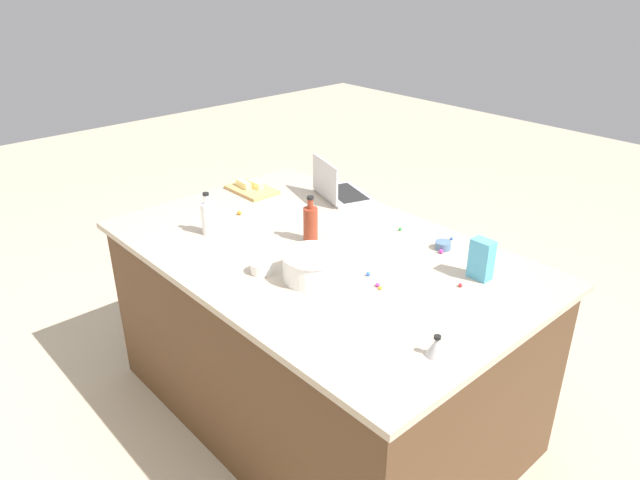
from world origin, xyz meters
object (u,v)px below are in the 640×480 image
ramekin_small (443,245)px  ramekin_medium (262,268)px  candy_bag (481,259)px  butter_stick_left (255,184)px  bottle_soy (310,223)px  mixing_bowl_large (313,265)px  laptop (338,189)px  bottle_vinegar (208,217)px  butter_stick_right (244,184)px  kitchen_timer (436,346)px  cutting_board (252,190)px

ramekin_small → ramekin_medium: (0.37, 0.73, 0.01)m
candy_bag → butter_stick_left: bearing=3.4°
bottle_soy → mixing_bowl_large: bearing=140.2°
laptop → bottle_vinegar: 0.77m
bottle_vinegar → bottle_soy: 0.49m
butter_stick_left → ramekin_medium: size_ratio=1.19×
bottle_vinegar → candy_bag: size_ratio=1.21×
laptop → butter_stick_right: bearing=35.7°
bottle_soy → kitchen_timer: bearing=163.9°
bottle_vinegar → candy_bag: bottle_vinegar is taller
mixing_bowl_large → butter_stick_right: (1.01, -0.38, -0.02)m
bottle_vinegar → kitchen_timer: 1.31m
mixing_bowl_large → bottle_soy: bottle_soy is taller
butter_stick_right → kitchen_timer: bearing=165.9°
butter_stick_right → kitchen_timer: size_ratio=1.43×
butter_stick_left → mixing_bowl_large: bearing=156.4°
cutting_board → ramekin_small: size_ratio=4.05×
bottle_soy → butter_stick_right: (0.74, -0.15, -0.05)m
cutting_board → candy_bag: bearing=-175.7°
bottle_soy → laptop: bearing=-56.8°
mixing_bowl_large → bottle_vinegar: bearing=6.9°
laptop → mixing_bowl_large: laptop is taller
butter_stick_left → ramekin_medium: 0.96m
laptop → butter_stick_left: (0.39, 0.27, -0.01)m
mixing_bowl_large → bottle_soy: (0.27, -0.22, 0.03)m
laptop → kitchen_timer: (-1.23, 0.73, -0.01)m
ramekin_small → kitchen_timer: kitchen_timer is taller
bottle_soy → kitchen_timer: 0.97m
mixing_bowl_large → butter_stick_left: size_ratio=2.33×
butter_stick_right → ramekin_medium: size_ratio=1.19×
bottle_soy → candy_bag: 0.78m
bottle_soy → cutting_board: bearing=-14.1°
bottle_vinegar → butter_stick_left: size_ratio=1.86×
laptop → ramekin_medium: size_ratio=3.91×
bottle_soy → candy_bag: bottle_soy is taller
bottle_vinegar → bottle_soy: size_ratio=0.94×
bottle_soy → ramekin_small: bearing=-140.3°
mixing_bowl_large → ramekin_small: mixing_bowl_large is taller
mixing_bowl_large → butter_stick_right: 1.08m
bottle_vinegar → bottle_soy: (-0.38, -0.30, 0.01)m
ramekin_medium → kitchen_timer: bearing=-174.3°
cutting_board → ramekin_medium: 0.94m
mixing_bowl_large → ramekin_small: bearing=-107.6°
butter_stick_right → candy_bag: size_ratio=0.65×
cutting_board → candy_bag: (-1.42, -0.11, 0.08)m
butter_stick_left → ramekin_small: (-1.15, -0.19, -0.02)m
bottle_soy → ramekin_small: (-0.46, -0.38, -0.07)m
cutting_board → kitchen_timer: bearing=164.7°
bottle_soy → butter_stick_left: (0.69, -0.20, -0.05)m
bottle_vinegar → butter_stick_right: (0.36, -0.46, -0.05)m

